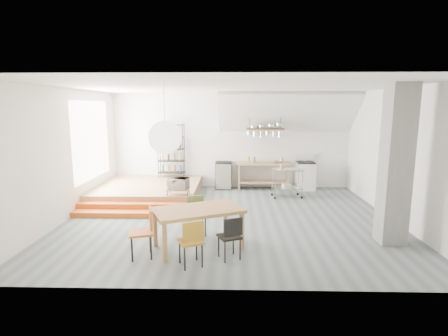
{
  "coord_description": "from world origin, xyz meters",
  "views": [
    {
      "loc": [
        0.07,
        -8.4,
        2.73
      ],
      "look_at": [
        -0.16,
        0.8,
        1.13
      ],
      "focal_mm": 28.0,
      "sensor_mm": 36.0,
      "label": 1
    }
  ],
  "objects_px": {
    "stove": "(305,175)",
    "rolling_cart": "(287,179)",
    "mini_fridge": "(224,175)",
    "dining_table": "(198,213)"
  },
  "relations": [
    {
      "from": "dining_table",
      "to": "rolling_cart",
      "type": "xyz_separation_m",
      "value": [
        2.34,
        3.99,
        -0.14
      ]
    },
    {
      "from": "stove",
      "to": "rolling_cart",
      "type": "height_order",
      "value": "stove"
    },
    {
      "from": "stove",
      "to": "mini_fridge",
      "type": "distance_m",
      "value": 2.74
    },
    {
      "from": "stove",
      "to": "mini_fridge",
      "type": "relative_size",
      "value": 1.28
    },
    {
      "from": "rolling_cart",
      "to": "mini_fridge",
      "type": "xyz_separation_m",
      "value": [
        -1.97,
        1.12,
        -0.11
      ]
    },
    {
      "from": "stove",
      "to": "dining_table",
      "type": "height_order",
      "value": "stove"
    },
    {
      "from": "dining_table",
      "to": "rolling_cart",
      "type": "height_order",
      "value": "rolling_cart"
    },
    {
      "from": "dining_table",
      "to": "mini_fridge",
      "type": "relative_size",
      "value": 2.1
    },
    {
      "from": "rolling_cart",
      "to": "mini_fridge",
      "type": "distance_m",
      "value": 2.27
    },
    {
      "from": "mini_fridge",
      "to": "dining_table",
      "type": "bearing_deg",
      "value": -94.04
    }
  ]
}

